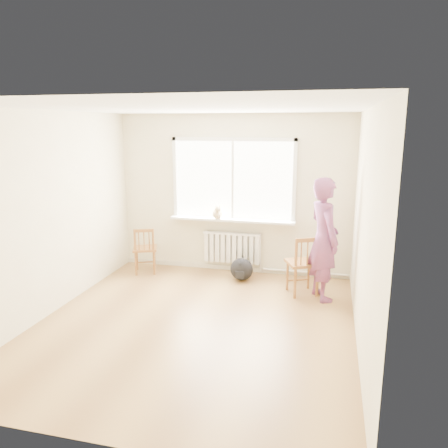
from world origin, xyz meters
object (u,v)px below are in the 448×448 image
Objects in this scene: chair_right at (304,265)px; backpack at (242,269)px; chair_left at (145,250)px; person at (324,239)px; cat at (218,213)px.

backpack is at bearing -45.52° from chair_right.
chair_right is 1.13m from backpack.
person is at bearing 151.04° from chair_left.
chair_right reaches higher than chair_left.
person reaches higher than backpack.
chair_right is 2.41× the size of cat.
person is at bearing 142.63° from chair_right.
chair_left is 3.05m from person.
chair_right is at bearing -41.53° from cat.
person is at bearing -39.87° from cat.
chair_left is 0.88× the size of chair_right.
person is 4.76× the size of backpack.
person is 1.93m from cat.
chair_right is 0.51× the size of person.
chair_left is 0.45× the size of person.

